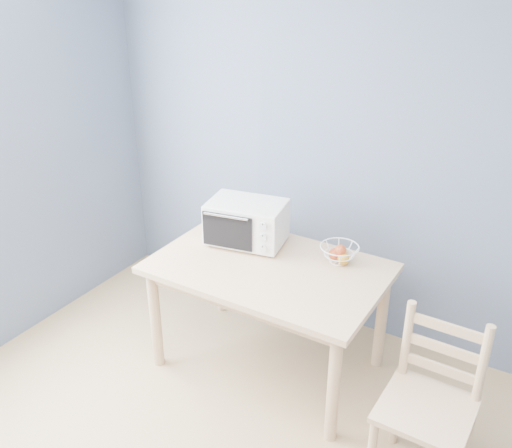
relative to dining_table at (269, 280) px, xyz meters
The scene contains 5 objects.
room 1.69m from the dining_table, 77.92° to the right, with size 4.01×4.51×2.61m.
dining_table is the anchor object (origin of this frame).
toaster_oven 0.43m from the dining_table, 148.31° to the left, with size 0.54×0.44×0.29m.
fruit_basket 0.47m from the dining_table, 36.90° to the left, with size 0.31×0.31×0.12m.
dining_chair 1.19m from the dining_table, 17.81° to the right, with size 0.44×0.44×0.93m.
Camera 1 is at (1.16, -1.09, 2.49)m, focal length 40.00 mm.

